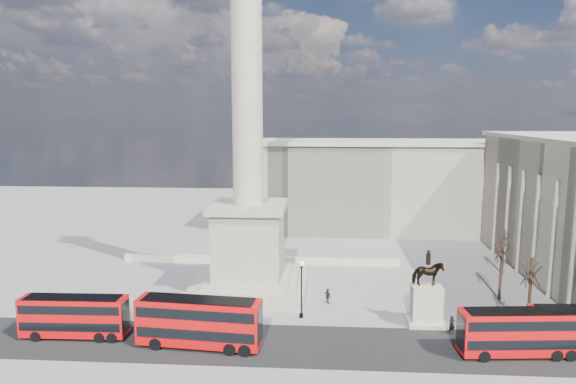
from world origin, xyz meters
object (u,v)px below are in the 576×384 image
at_px(nelsons_column, 248,186).
at_px(pedestrian_crossing, 328,296).
at_px(red_bus_a, 75,316).
at_px(red_bus_b, 200,322).
at_px(pedestrian_standing, 423,318).
at_px(red_bus_c, 520,332).
at_px(victorian_lamp, 301,285).
at_px(pedestrian_walking, 452,325).
at_px(equestrian_statue, 427,299).

height_order(nelsons_column, pedestrian_crossing, nelsons_column).
distance_m(red_bus_a, pedestrian_crossing, 26.79).
bearing_deg(red_bus_b, pedestrian_standing, 21.21).
height_order(nelsons_column, red_bus_c, nelsons_column).
height_order(red_bus_b, pedestrian_standing, red_bus_b).
relative_size(red_bus_c, pedestrian_standing, 5.95).
distance_m(victorian_lamp, pedestrian_walking, 15.55).
bearing_deg(pedestrian_walking, pedestrian_standing, 127.72).
distance_m(red_bus_a, pedestrian_standing, 34.60).
height_order(red_bus_c, pedestrian_walking, red_bus_c).
distance_m(red_bus_b, red_bus_c, 28.92).
bearing_deg(pedestrian_standing, equestrian_statue, -142.37).
bearing_deg(red_bus_a, pedestrian_crossing, 22.28).
distance_m(nelsons_column, pedestrian_crossing, 15.92).
relative_size(nelsons_column, equestrian_statue, 6.30).
bearing_deg(red_bus_a, red_bus_c, -2.78).
xyz_separation_m(victorian_lamp, pedestrian_walking, (15.00, -3.11, -2.72)).
bearing_deg(pedestrian_walking, red_bus_a, 167.75).
relative_size(red_bus_c, equestrian_statue, 1.35).
relative_size(red_bus_a, pedestrian_walking, 5.39).
xyz_separation_m(nelsons_column, red_bus_a, (-14.91, -14.72, -10.76)).
height_order(equestrian_statue, pedestrian_standing, equestrian_statue).
bearing_deg(nelsons_column, pedestrian_crossing, -22.68).
relative_size(nelsons_column, red_bus_c, 4.66).
xyz_separation_m(equestrian_statue, pedestrian_crossing, (-10.02, 5.35, -1.85)).
bearing_deg(nelsons_column, red_bus_b, -98.28).
bearing_deg(red_bus_b, nelsons_column, 86.93).
bearing_deg(equestrian_statue, victorian_lamp, 175.68).
distance_m(victorian_lamp, equestrian_statue, 12.95).
distance_m(pedestrian_walking, pedestrian_crossing, 14.26).
relative_size(pedestrian_walking, pedestrian_standing, 1.05).
xyz_separation_m(victorian_lamp, pedestrian_crossing, (2.85, 4.37, -2.78)).
distance_m(nelsons_column, pedestrian_walking, 27.37).
bearing_deg(pedestrian_crossing, pedestrian_standing, -161.54).
bearing_deg(pedestrian_crossing, red_bus_c, -165.56).
bearing_deg(pedestrian_crossing, pedestrian_walking, -162.43).
xyz_separation_m(red_bus_c, pedestrian_crossing, (-16.97, 11.78, -1.35)).
relative_size(nelsons_column, red_bus_a, 4.89).
xyz_separation_m(red_bus_c, pedestrian_walking, (-4.83, 4.30, -1.29)).
distance_m(equestrian_statue, pedestrian_walking, 3.50).
bearing_deg(red_bus_a, victorian_lamp, 14.98).
relative_size(pedestrian_standing, pedestrian_crossing, 1.02).
height_order(nelsons_column, red_bus_b, nelsons_column).
bearing_deg(red_bus_b, victorian_lamp, 45.10).
height_order(red_bus_a, pedestrian_standing, red_bus_a).
xyz_separation_m(red_bus_a, pedestrian_standing, (34.22, 4.93, -1.26)).
height_order(red_bus_c, pedestrian_standing, red_bus_c).
xyz_separation_m(victorian_lamp, pedestrian_standing, (12.55, -1.39, -2.76)).
relative_size(red_bus_c, pedestrian_crossing, 6.04).
relative_size(equestrian_statue, pedestrian_crossing, 4.47).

